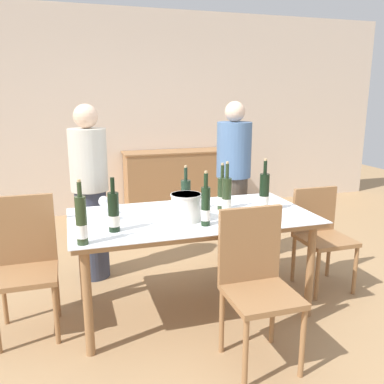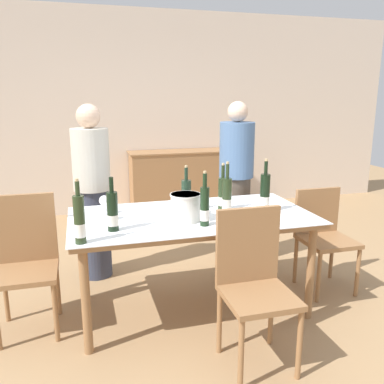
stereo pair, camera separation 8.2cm
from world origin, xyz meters
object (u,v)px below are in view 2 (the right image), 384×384
at_px(sideboard_cabinet, 185,181).
at_px(wine_bottle_3, 265,194).
at_px(chair_left_end, 27,255).
at_px(person_guest_left, 236,186).
at_px(wine_bottle_6, 227,197).
at_px(wine_bottle_0, 186,196).
at_px(dining_table, 192,224).
at_px(person_host, 93,193).
at_px(wine_glass_0, 104,201).
at_px(ice_bucket, 186,207).
at_px(wine_bottle_4, 205,207).
at_px(wine_bottle_2, 113,212).
at_px(wine_bottle_5, 223,194).
at_px(wine_glass_1, 106,208).
at_px(chair_near_front, 253,277).
at_px(chair_right_end, 323,231).
at_px(wine_glass_2, 195,200).
at_px(wine_bottle_1, 80,221).

relative_size(sideboard_cabinet, wine_bottle_3, 3.84).
xyz_separation_m(chair_left_end, person_guest_left, (1.86, 0.66, 0.25)).
bearing_deg(wine_bottle_6, wine_bottle_0, 150.82).
height_order(sideboard_cabinet, chair_left_end, chair_left_end).
bearing_deg(dining_table, person_guest_left, 49.07).
distance_m(dining_table, person_host, 1.09).
relative_size(sideboard_cabinet, wine_glass_0, 10.96).
relative_size(wine_bottle_3, wine_glass_0, 2.85).
relative_size(ice_bucket, wine_bottle_4, 0.58).
bearing_deg(person_host, person_guest_left, -3.32).
bearing_deg(wine_bottle_2, wine_bottle_5, 17.85).
bearing_deg(wine_bottle_4, person_host, 123.26).
height_order(sideboard_cabinet, dining_table, sideboard_cabinet).
distance_m(wine_bottle_5, wine_glass_0, 0.92).
height_order(sideboard_cabinet, wine_bottle_0, wine_bottle_0).
bearing_deg(wine_glass_0, person_guest_left, 23.01).
bearing_deg(ice_bucket, wine_glass_1, 163.15).
distance_m(wine_glass_1, person_host, 0.79).
height_order(wine_bottle_3, person_guest_left, person_guest_left).
height_order(sideboard_cabinet, person_guest_left, person_guest_left).
bearing_deg(ice_bucket, person_host, 123.04).
xyz_separation_m(wine_glass_0, wine_glass_1, (0.00, -0.16, -0.01)).
bearing_deg(person_host, ice_bucket, -56.96).
bearing_deg(chair_near_front, chair_right_end, 37.89).
distance_m(wine_bottle_3, wine_bottle_5, 0.33).
bearing_deg(sideboard_cabinet, person_guest_left, -89.94).
bearing_deg(ice_bucket, chair_near_front, -63.88).
xyz_separation_m(ice_bucket, wine_bottle_3, (0.65, 0.05, 0.04)).
distance_m(wine_bottle_2, wine_bottle_5, 0.92).
distance_m(wine_glass_2, chair_right_end, 1.23).
relative_size(wine_bottle_2, wine_glass_2, 2.37).
distance_m(wine_bottle_3, wine_bottle_4, 0.58).
distance_m(ice_bucket, wine_glass_0, 0.64).
relative_size(wine_bottle_0, wine_bottle_1, 0.89).
xyz_separation_m(sideboard_cabinet, wine_bottle_0, (-0.66, -2.60, 0.45)).
height_order(wine_bottle_5, wine_glass_0, wine_bottle_5).
bearing_deg(ice_bucket, wine_bottle_1, -159.96).
bearing_deg(wine_bottle_3, wine_bottle_2, -173.47).
relative_size(dining_table, wine_bottle_3, 4.37).
bearing_deg(wine_bottle_3, wine_bottle_4, -160.30).
relative_size(sideboard_cabinet, person_host, 1.01).
bearing_deg(wine_glass_0, ice_bucket, -30.59).
bearing_deg(wine_bottle_2, sideboard_cabinet, 66.77).
height_order(sideboard_cabinet, chair_near_front, chair_near_front).
bearing_deg(person_host, wine_bottle_2, -84.73).
relative_size(dining_table, wine_glass_2, 11.74).
xyz_separation_m(wine_bottle_3, chair_near_front, (-0.36, -0.63, -0.36)).
xyz_separation_m(wine_bottle_5, wine_bottle_6, (-0.01, -0.11, 0.01)).
xyz_separation_m(wine_bottle_0, person_host, (-0.69, 0.71, -0.10)).
distance_m(wine_bottle_1, chair_left_end, 0.72).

